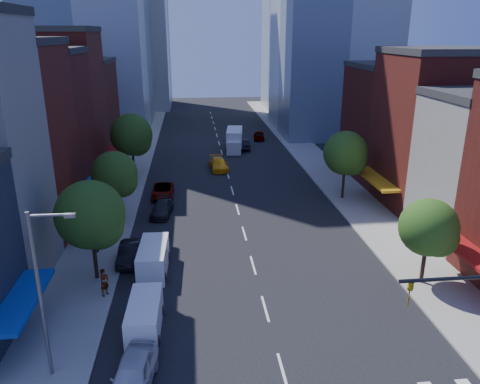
% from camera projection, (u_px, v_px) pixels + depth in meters
% --- Properties ---
extents(ground, '(220.00, 220.00, 0.00)m').
position_uv_depth(ground, '(283.00, 372.00, 24.59)').
color(ground, black).
rests_on(ground, ground).
extents(sidewalk_left, '(5.00, 120.00, 0.15)m').
position_uv_depth(sidewalk_left, '(130.00, 169.00, 60.97)').
color(sidewalk_left, gray).
rests_on(sidewalk_left, ground).
extents(sidewalk_right, '(5.00, 120.00, 0.15)m').
position_uv_depth(sidewalk_right, '(317.00, 163.00, 63.44)').
color(sidewalk_right, gray).
rests_on(sidewalk_right, ground).
extents(bldg_left_3, '(12.00, 8.00, 15.00)m').
position_uv_depth(bldg_left_3, '(27.00, 131.00, 47.37)').
color(bldg_left_3, '#571815').
rests_on(bldg_left_3, ground).
extents(bldg_left_4, '(12.00, 9.00, 17.00)m').
position_uv_depth(bldg_left_4, '(49.00, 108.00, 55.04)').
color(bldg_left_4, maroon).
rests_on(bldg_left_4, ground).
extents(bldg_left_5, '(12.00, 10.00, 13.00)m').
position_uv_depth(bldg_left_5, '(70.00, 112.00, 64.63)').
color(bldg_left_5, '#571815').
rests_on(bldg_left_5, ground).
extents(bldg_right_2, '(12.00, 10.00, 15.00)m').
position_uv_depth(bldg_right_2, '(446.00, 132.00, 46.82)').
color(bldg_right_2, maroon).
rests_on(bldg_right_2, ground).
extents(bldg_right_3, '(12.00, 10.00, 13.00)m').
position_uv_depth(bldg_right_3, '(402.00, 123.00, 56.55)').
color(bldg_right_3, '#571815').
rests_on(bldg_right_3, ground).
extents(streetlight, '(2.25, 0.25, 9.00)m').
position_uv_depth(streetlight, '(43.00, 286.00, 22.65)').
color(streetlight, slate).
rests_on(streetlight, sidewalk_left).
extents(tree_left_near, '(4.80, 4.80, 7.30)m').
position_uv_depth(tree_left_near, '(93.00, 217.00, 32.17)').
color(tree_left_near, black).
rests_on(tree_left_near, sidewalk_left).
extents(tree_left_mid, '(4.20, 4.20, 6.65)m').
position_uv_depth(tree_left_mid, '(116.00, 176.00, 42.63)').
color(tree_left_mid, black).
rests_on(tree_left_mid, sidewalk_left).
extents(tree_left_far, '(5.00, 5.00, 7.75)m').
position_uv_depth(tree_left_far, '(133.00, 136.00, 55.58)').
color(tree_left_far, black).
rests_on(tree_left_far, sidewalk_left).
extents(tree_right_near, '(4.00, 4.00, 6.20)m').
position_uv_depth(tree_right_near, '(431.00, 230.00, 31.84)').
color(tree_right_near, black).
rests_on(tree_right_near, sidewalk_right).
extents(tree_right_far, '(4.60, 4.60, 7.20)m').
position_uv_depth(tree_right_far, '(347.00, 155.00, 48.56)').
color(tree_right_far, black).
rests_on(tree_right_far, sidewalk_right).
extents(parked_car_front, '(2.53, 5.02, 1.64)m').
position_uv_depth(parked_car_front, '(133.00, 375.00, 23.17)').
color(parked_car_front, silver).
rests_on(parked_car_front, ground).
extents(parked_car_second, '(1.62, 4.31, 1.41)m').
position_uv_depth(parked_car_second, '(129.00, 253.00, 36.29)').
color(parked_car_second, black).
rests_on(parked_car_second, ground).
extents(parked_car_third, '(2.29, 4.92, 1.36)m').
position_uv_depth(parked_car_third, '(163.00, 191.00, 50.54)').
color(parked_car_third, '#999999').
rests_on(parked_car_third, ground).
extents(parked_car_rear, '(2.38, 4.70, 1.31)m').
position_uv_depth(parked_car_rear, '(162.00, 209.00, 45.58)').
color(parked_car_rear, black).
rests_on(parked_car_rear, ground).
extents(cargo_van_near, '(1.97, 4.62, 1.95)m').
position_uv_depth(cargo_van_near, '(144.00, 318.00, 27.61)').
color(cargo_van_near, white).
rests_on(cargo_van_near, ground).
extents(cargo_van_far, '(2.17, 5.01, 2.11)m').
position_uv_depth(cargo_van_far, '(153.00, 259.00, 34.52)').
color(cargo_van_far, white).
rests_on(cargo_van_far, ground).
extents(taxi, '(2.49, 5.27, 1.49)m').
position_uv_depth(taxi, '(219.00, 164.00, 60.60)').
color(taxi, '#F8AA0D').
rests_on(taxi, ground).
extents(traffic_car_oncoming, '(1.62, 4.62, 1.52)m').
position_uv_depth(traffic_car_oncoming, '(244.00, 144.00, 71.43)').
color(traffic_car_oncoming, black).
rests_on(traffic_car_oncoming, ground).
extents(traffic_car_far, '(2.19, 4.39, 1.44)m').
position_uv_depth(traffic_car_far, '(259.00, 135.00, 77.72)').
color(traffic_car_far, '#999999').
rests_on(traffic_car_far, ground).
extents(box_truck, '(3.08, 7.78, 3.05)m').
position_uv_depth(box_truck, '(234.00, 140.00, 70.67)').
color(box_truck, silver).
rests_on(box_truck, ground).
extents(pedestrian_near, '(0.78, 0.84, 1.93)m').
position_uv_depth(pedestrian_near, '(104.00, 282.00, 31.21)').
color(pedestrian_near, '#999999').
rests_on(pedestrian_near, sidewalk_left).
extents(pedestrian_far, '(0.72, 0.86, 1.59)m').
position_uv_depth(pedestrian_far, '(95.00, 243.00, 37.52)').
color(pedestrian_far, '#999999').
rests_on(pedestrian_far, sidewalk_left).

